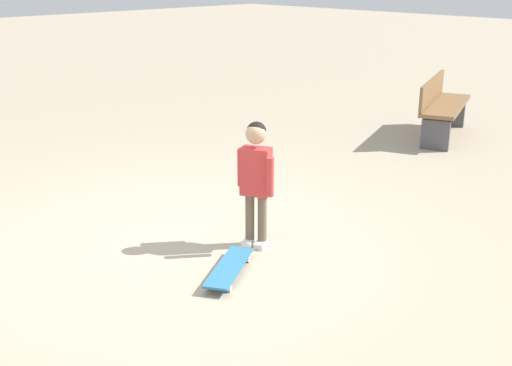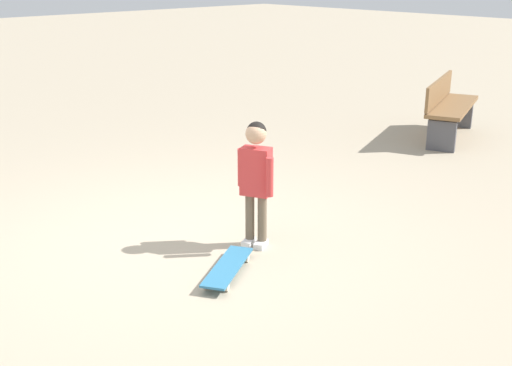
# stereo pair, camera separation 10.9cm
# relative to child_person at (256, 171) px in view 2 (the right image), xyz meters

# --- Properties ---
(ground_plane) EXTENTS (50.00, 50.00, 0.00)m
(ground_plane) POSITION_rel_child_person_xyz_m (-0.50, -0.44, -0.66)
(ground_plane) COLOR tan
(child_person) EXTENTS (0.41, 0.25, 1.06)m
(child_person) POSITION_rel_child_person_xyz_m (0.00, 0.00, 0.00)
(child_person) COLOR brown
(child_person) RESTS_ON ground
(skateboard) EXTENTS (0.53, 0.72, 0.07)m
(skateboard) POSITION_rel_child_person_xyz_m (0.26, -0.53, -0.60)
(skateboard) COLOR teal
(skateboard) RESTS_ON ground
(street_bench) EXTENTS (0.99, 1.65, 0.80)m
(street_bench) POSITION_rel_child_person_xyz_m (-0.81, 4.32, -0.23)
(street_bench) COLOR brown
(street_bench) RESTS_ON ground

